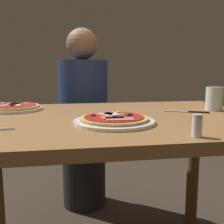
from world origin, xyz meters
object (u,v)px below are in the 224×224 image
at_px(pizza_foreground, 114,120).
at_px(diner_person, 83,124).
at_px(dining_table, 111,142).
at_px(pizza_across_left, 13,107).
at_px(knife, 190,112).
at_px(salt_shaker, 197,126).
at_px(water_glass_near, 214,100).

xyz_separation_m(pizza_foreground, diner_person, (-0.06, 0.84, -0.19)).
bearing_deg(dining_table, pizza_across_left, 149.91).
distance_m(knife, diner_person, 0.81).
relative_size(pizza_foreground, knife, 1.59).
bearing_deg(pizza_across_left, salt_shaker, -45.07).
bearing_deg(pizza_foreground, dining_table, 85.97).
bearing_deg(diner_person, water_glass_near, 132.73).
bearing_deg(dining_table, salt_shaker, -62.69).
height_order(dining_table, diner_person, diner_person).
bearing_deg(knife, pizza_across_left, 165.74).
height_order(dining_table, water_glass_near, water_glass_near).
relative_size(water_glass_near, knife, 0.59).
relative_size(dining_table, pizza_foreground, 4.22).
xyz_separation_m(water_glass_near, knife, (-0.14, -0.04, -0.05)).
xyz_separation_m(pizza_across_left, salt_shaker, (0.62, -0.62, 0.02)).
relative_size(pizza_foreground, diner_person, 0.25).
height_order(pizza_foreground, knife, pizza_foreground).
height_order(dining_table, knife, knife).
distance_m(pizza_foreground, water_glass_near, 0.56).
bearing_deg(diner_person, pizza_foreground, 94.07).
xyz_separation_m(water_glass_near, salt_shaker, (-0.31, -0.46, -0.02)).
bearing_deg(diner_person, pizza_across_left, 52.11).
bearing_deg(diner_person, salt_shaker, 103.69).
relative_size(pizza_foreground, salt_shaker, 4.38).
relative_size(water_glass_near, diner_person, 0.09).
relative_size(water_glass_near, salt_shaker, 1.63).
bearing_deg(knife, dining_table, -172.95).
bearing_deg(knife, water_glass_near, 15.56).
xyz_separation_m(water_glass_near, diner_person, (-0.57, 0.62, -0.22)).
bearing_deg(salt_shaker, pizza_foreground, 130.73).
relative_size(dining_table, salt_shaker, 18.45).
xyz_separation_m(pizza_foreground, salt_shaker, (0.20, -0.23, 0.02)).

